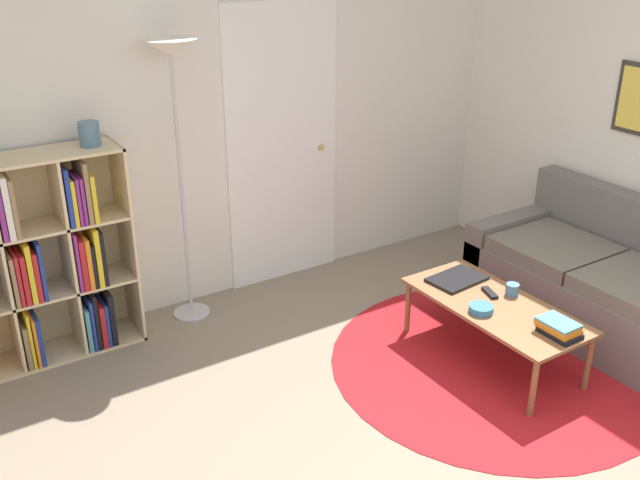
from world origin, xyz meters
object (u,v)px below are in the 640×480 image
floor_lamp (173,82)px  bowl (481,309)px  coffee_table (495,309)px  bookshelf (32,265)px  couch (608,286)px  vase_on_shelf (89,134)px  laptop (457,279)px  cup (512,289)px

floor_lamp → bowl: (1.19, -1.55, -1.20)m
floor_lamp → bowl: bearing=-52.5°
coffee_table → bookshelf: bearing=146.5°
coffee_table → bowl: bowl is taller
floor_lamp → coffee_table: bearing=-48.7°
couch → coffee_table: 0.96m
bookshelf → couch: bearing=-26.5°
bowl → vase_on_shelf: vase_on_shelf is taller
bookshelf → floor_lamp: (0.97, -0.00, 0.98)m
bookshelf → laptop: (2.33, -1.17, -0.23)m
laptop → cup: bearing=-65.4°
floor_lamp → couch: floor_lamp is taller
floor_lamp → couch: size_ratio=1.09×
laptop → bowl: bearing=-113.0°
floor_lamp → laptop: floor_lamp is taller
cup → bookshelf: bearing=148.8°
bowl → bookshelf: bearing=144.3°
floor_lamp → coffee_table: floor_lamp is taller
couch → bookshelf: bearing=153.5°
bookshelf → cup: (2.48, -1.50, -0.20)m
bookshelf → coffee_table: (2.31, -1.53, -0.27)m
bookshelf → laptop: size_ratio=3.43×
coffee_table → cup: (0.17, 0.03, 0.07)m
laptop → bookshelf: bearing=153.2°
bookshelf → vase_on_shelf: bearing=-0.3°
bookshelf → vase_on_shelf: (0.44, -0.00, 0.74)m
floor_lamp → cup: bearing=-44.8°
floor_lamp → bowl: size_ratio=12.87×
laptop → vase_on_shelf: (-1.89, 1.17, 0.96)m
floor_lamp → vase_on_shelf: (-0.54, 0.00, -0.25)m
bowl → vase_on_shelf: size_ratio=1.01×
coffee_table → floor_lamp: bearing=131.3°
cup → vase_on_shelf: vase_on_shelf is taller
coffee_table → vase_on_shelf: vase_on_shelf is taller
laptop → couch: bearing=-25.8°
bowl → cup: size_ratio=1.78×
bookshelf → bowl: 2.67m
laptop → vase_on_shelf: size_ratio=2.63×
coffee_table → vase_on_shelf: 2.62m
couch → coffee_table: size_ratio=1.49×
coffee_table → bowl: size_ratio=7.95×
bowl → couch: bearing=-3.6°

